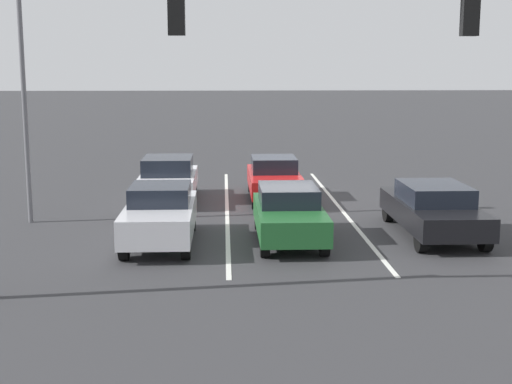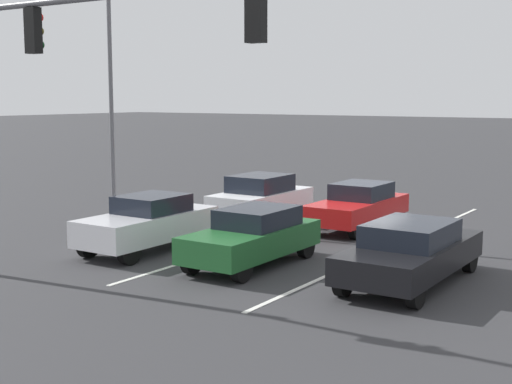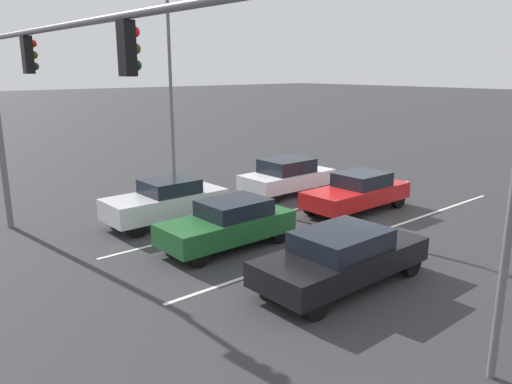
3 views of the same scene
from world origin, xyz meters
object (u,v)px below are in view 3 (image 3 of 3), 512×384
Objects in this scene: traffic_signal_gantry at (34,82)px; street_lamp_right_shoulder at (172,69)px; car_silver_rightlane_front at (166,201)px; car_darkgreen_midlane_front at (228,223)px; car_red_midlane_second at (357,192)px; car_black_leftlane_front at (342,256)px; car_white_rightlane_second at (287,176)px.

street_lamp_right_shoulder is (4.96, -7.11, 0.30)m from traffic_signal_gantry.
traffic_signal_gantry is (-1.04, 4.31, 4.12)m from car_silver_rightlane_front.
car_darkgreen_midlane_front is 6.52m from traffic_signal_gantry.
traffic_signal_gantry is (2.35, 10.52, 4.16)m from car_red_midlane_second.
car_silver_rightlane_front is 6.54m from street_lamp_right_shoulder.
car_silver_rightlane_front is 0.46× the size of street_lamp_right_shoulder.
street_lamp_right_shoulder reaches higher than car_red_midlane_second.
car_red_midlane_second is (-0.04, -6.07, 0.00)m from car_darkgreen_midlane_front.
car_silver_rightlane_front is 6.05m from traffic_signal_gantry.
car_silver_rightlane_front is 0.88× the size of car_black_leftlane_front.
car_black_leftlane_front is 0.37× the size of traffic_signal_gantry.
car_black_leftlane_front is at bearing -141.85° from traffic_signal_gantry.
car_black_leftlane_front is at bearing 144.29° from car_white_rightlane_second.
car_black_leftlane_front is at bearing 169.08° from street_lamp_right_shoulder.
car_silver_rightlane_front is at bearing 4.93° from car_black_leftlane_front.
car_darkgreen_midlane_front is at bearing 6.96° from car_black_leftlane_front.
car_silver_rightlane_front is at bearing 144.47° from street_lamp_right_shoulder.
traffic_signal_gantry is (6.28, 4.94, 4.16)m from car_black_leftlane_front.
car_darkgreen_midlane_front is 6.07m from car_red_midlane_second.
traffic_signal_gantry reaches higher than car_darkgreen_midlane_front.
car_darkgreen_midlane_front is 0.87× the size of car_black_leftlane_front.
car_white_rightlane_second is at bearing -138.19° from street_lamp_right_shoulder.
street_lamp_right_shoulder is at bearing -35.53° from car_silver_rightlane_front.
car_black_leftlane_front is at bearing -173.04° from car_darkgreen_midlane_front.
car_black_leftlane_front is 9.33m from car_white_rightlane_second.
car_silver_rightlane_front is 1.02× the size of car_white_rightlane_second.
traffic_signal_gantry reaches higher than car_silver_rightlane_front.
traffic_signal_gantry is at bearing 124.90° from street_lamp_right_shoulder.
car_darkgreen_midlane_front is 0.45× the size of street_lamp_right_shoulder.
traffic_signal_gantry is 1.40× the size of street_lamp_right_shoulder.
car_white_rightlane_second is (3.64, 0.14, 0.03)m from car_red_midlane_second.
traffic_signal_gantry is (-1.29, 10.38, 4.12)m from car_white_rightlane_second.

